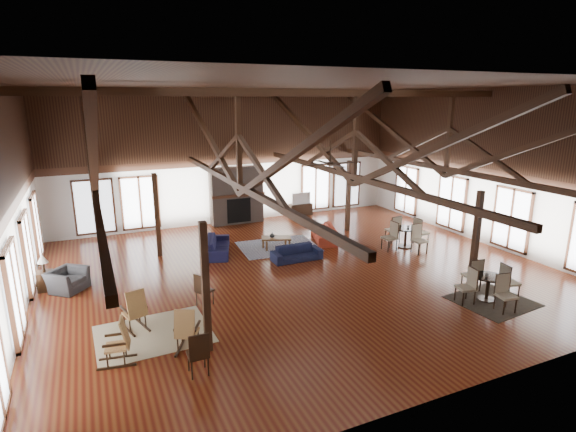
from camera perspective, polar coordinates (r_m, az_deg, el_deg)
name	(u,v)px	position (r m, az deg, el deg)	size (l,w,h in m)	color
floor	(300,271)	(15.08, 1.48, -7.04)	(16.00, 16.00, 0.00)	#642F15
ceiling	(301,84)	(14.02, 1.65, 16.40)	(16.00, 14.00, 0.02)	black
wall_back	(233,157)	(20.70, -6.98, 7.41)	(16.00, 0.02, 6.00)	white
wall_front	(470,247)	(8.69, 22.15, -3.70)	(16.00, 0.02, 6.00)	white
wall_left	(7,207)	(13.00, -32.08, 0.97)	(0.02, 14.00, 6.00)	white
wall_right	(486,167)	(19.10, 23.83, 5.68)	(0.02, 14.00, 6.00)	white
roof_truss	(300,150)	(14.10, 1.59, 8.37)	(15.60, 14.07, 3.14)	black
post_grid	(300,227)	(14.58, 1.52, -1.46)	(8.16, 7.16, 3.05)	black
fireplace	(236,195)	(20.67, -6.56, 2.60)	(2.50, 0.69, 2.60)	#65574D
ceiling_fan	(330,163)	(13.48, 5.37, 6.75)	(1.60, 1.60, 0.75)	black
sofa_navy_front	(297,253)	(16.01, 1.11, -4.72)	(1.78, 0.70, 0.52)	#121734
sofa_navy_left	(218,246)	(16.87, -8.90, -3.74)	(0.81, 2.06, 0.60)	black
sofa_orange	(324,233)	(18.26, 4.60, -2.19)	(0.79, 2.02, 0.59)	#B73923
coffee_table	(276,239)	(17.24, -1.50, -2.90)	(1.25, 0.91, 0.43)	brown
vase	(272,235)	(17.18, -2.02, -2.41)	(0.20, 0.20, 0.20)	#B2B2B2
armchair	(67,280)	(15.07, -26.21, -7.30)	(1.00, 0.88, 0.65)	#2D2D2F
side_table_lamp	(45,277)	(15.36, -28.49, -6.79)	(0.44, 0.44, 1.12)	black
rocking_chair_a	(135,311)	(11.90, -18.80, -11.38)	(0.67, 0.93, 1.08)	#A07A3C
rocking_chair_b	(186,331)	(10.71, -12.79, -14.04)	(0.76, 0.92, 1.05)	#A07A3C
rocking_chair_c	(120,342)	(10.68, -20.53, -14.80)	(0.86, 0.55, 1.04)	#A07A3C
side_chair_a	(202,288)	(12.70, -10.87, -8.93)	(0.55, 0.55, 0.94)	black
side_chair_b	(198,351)	(9.76, -11.30, -16.46)	(0.43, 0.43, 0.99)	black
cafe_table_near	(488,283)	(14.05, 24.07, -7.83)	(1.97, 1.97, 1.01)	black
cafe_table_far	(406,234)	(17.87, 14.72, -2.20)	(2.06, 2.06, 1.07)	black
cup_near	(487,275)	(13.89, 23.93, -6.89)	(0.11, 0.11, 0.09)	#B2B2B2
cup_far	(408,227)	(17.83, 15.01, -1.32)	(0.11, 0.11, 0.09)	#B2B2B2
tv_console	(300,209)	(22.17, 1.60, 0.85)	(1.14, 0.43, 0.57)	black
television	(300,198)	(22.03, 1.57, 2.28)	(0.98, 0.13, 0.57)	#B2B2B2
rug_tan	(154,334)	(11.81, -16.71, -14.15)	(2.67, 2.10, 0.01)	tan
rug_navy	(278,246)	(17.51, -1.24, -3.89)	(2.95, 2.22, 0.01)	#1B224C
rug_dark	(492,301)	(14.22, 24.52, -9.79)	(2.04, 1.86, 0.01)	black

